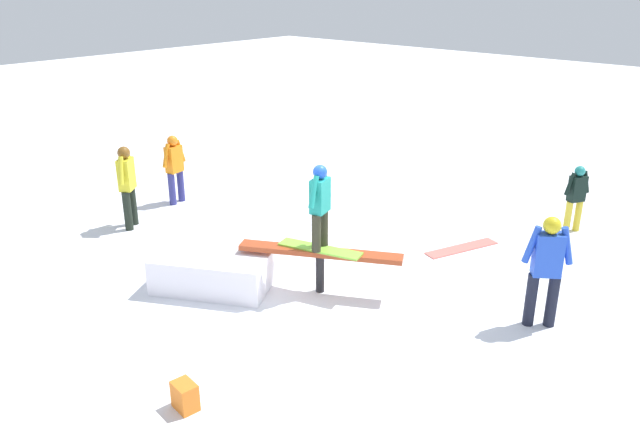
% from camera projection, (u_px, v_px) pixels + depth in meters
% --- Properties ---
extents(ground_plane, '(60.00, 60.00, 0.00)m').
position_uv_depth(ground_plane, '(320.00, 291.00, 9.88)').
color(ground_plane, white).
extents(rail_feature, '(2.38, 1.49, 0.72)m').
position_uv_depth(rail_feature, '(320.00, 256.00, 9.66)').
color(rail_feature, black).
rests_on(rail_feature, ground).
extents(snow_kicker_ramp, '(2.30, 2.18, 0.58)m').
position_uv_depth(snow_kicker_ramp, '(219.00, 264.00, 10.12)').
color(snow_kicker_ramp, white).
rests_on(snow_kicker_ramp, ground).
extents(main_rider_on_rail, '(1.36, 0.69, 1.36)m').
position_uv_depth(main_rider_on_rail, '(320.00, 209.00, 9.38)').
color(main_rider_on_rail, '#83CF3A').
rests_on(main_rider_on_rail, rail_feature).
extents(bystander_yellow, '(0.50, 0.60, 1.64)m').
position_uv_depth(bystander_yellow, '(127.00, 183.00, 12.04)').
color(bystander_yellow, black).
rests_on(bystander_yellow, ground).
extents(bystander_black, '(0.34, 0.55, 1.32)m').
position_uv_depth(bystander_black, '(576.00, 195.00, 11.90)').
color(bystander_black, gold).
rests_on(bystander_black, ground).
extents(bystander_orange, '(0.28, 0.69, 1.50)m').
position_uv_depth(bystander_orange, '(175.00, 166.00, 13.38)').
color(bystander_orange, navy).
rests_on(bystander_orange, ground).
extents(bystander_blue, '(0.61, 0.49, 1.66)m').
position_uv_depth(bystander_blue, '(546.00, 266.00, 8.61)').
color(bystander_blue, black).
rests_on(bystander_blue, ground).
extents(loose_snowboard_coral, '(0.79, 1.48, 0.02)m').
position_uv_depth(loose_snowboard_coral, '(462.00, 248.00, 11.39)').
color(loose_snowboard_coral, '#E27065').
rests_on(loose_snowboard_coral, ground).
extents(backpack_on_snow, '(0.33, 0.26, 0.34)m').
position_uv_depth(backpack_on_snow, '(185.00, 396.00, 7.17)').
color(backpack_on_snow, orange).
rests_on(backpack_on_snow, ground).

